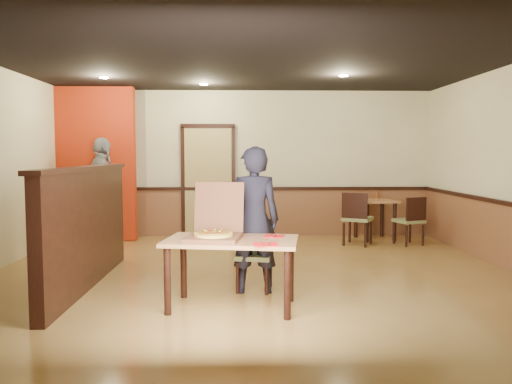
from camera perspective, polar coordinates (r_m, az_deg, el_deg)
floor at (r=6.36m, az=-0.26°, el=-10.10°), size 7.00×7.00×0.00m
ceiling at (r=6.27m, az=-0.27°, el=15.49°), size 7.00×7.00×0.00m
wall_back at (r=9.66m, az=-0.73°, el=3.26°), size 7.00×0.00×7.00m
wainscot_back at (r=9.69m, az=-0.72°, el=-2.36°), size 7.00×0.04×0.90m
chair_rail_back at (r=9.63m, az=-0.72°, el=0.40°), size 7.00×0.06×0.06m
back_door at (r=9.65m, az=-5.47°, el=1.16°), size 0.90×0.06×2.10m
booth_partition at (r=6.30m, az=-18.77°, el=-3.65°), size 0.20×3.10×1.44m
red_accent_panel at (r=9.57m, az=-18.35°, el=3.03°), size 1.60×0.20×2.78m
spot_a at (r=8.33m, az=-16.98°, el=12.41°), size 0.14×0.14×0.02m
spot_b at (r=8.76m, az=-6.00°, el=12.17°), size 0.14×0.14×0.02m
spot_c at (r=7.90m, az=9.96°, el=12.98°), size 0.14×0.14×0.02m
main_table at (r=5.16m, az=-2.80°, el=-6.56°), size 1.44×0.96×0.72m
diner_chair at (r=5.90m, az=-0.10°, el=-6.80°), size 0.47×0.47×0.82m
side_chair_left at (r=8.81m, az=11.42°, el=-2.76°), size 0.62×0.62×0.93m
side_chair_right at (r=9.08m, az=17.30°, el=-2.93°), size 0.54×0.54×0.85m
side_table at (r=9.51m, az=13.44°, el=-1.91°), size 0.79×0.79×0.74m
diner at (r=5.70m, az=-0.30°, el=-3.22°), size 0.63×0.43×1.67m
passerby at (r=9.11m, az=-17.12°, el=0.09°), size 0.87×1.19×1.88m
pizza_box at (r=5.17m, az=-4.76°, el=-4.52°), size 0.62×0.70×0.57m
pizza at (r=5.12m, az=-4.89°, el=-4.84°), size 0.50×0.50×0.03m
napkin_near at (r=4.82m, az=1.11°, el=-6.00°), size 0.25×0.25×0.01m
napkin_far at (r=5.31m, az=2.09°, el=-5.04°), size 0.25×0.25×0.01m
condiment at (r=9.64m, az=13.63°, el=-0.37°), size 0.06×0.06×0.14m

